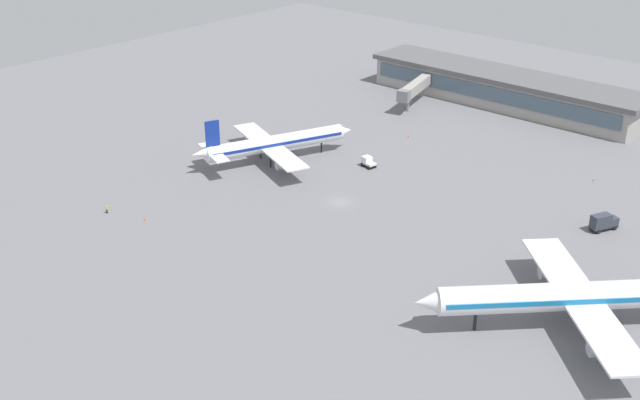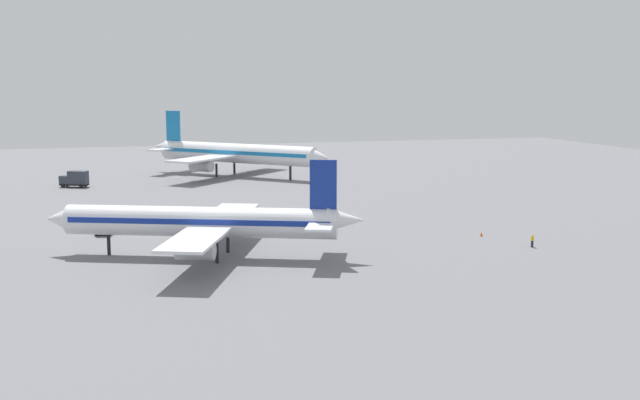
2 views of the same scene
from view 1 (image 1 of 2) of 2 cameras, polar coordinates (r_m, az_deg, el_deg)
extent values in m
plane|color=slate|center=(160.02, 1.48, -0.14)|extent=(288.00, 288.00, 0.00)
cube|color=#9E9993|center=(223.48, 13.12, 7.71)|extent=(75.50, 15.59, 7.53)
cube|color=#4C6070|center=(216.48, 12.10, 7.54)|extent=(72.48, 0.30, 3.87)
cube|color=#59595B|center=(222.27, 13.23, 8.76)|extent=(78.52, 16.22, 1.29)
cylinder|color=white|center=(178.77, -3.21, 4.14)|extent=(15.66, 31.95, 3.63)
cone|color=white|center=(185.94, 1.78, 5.02)|extent=(4.55, 4.65, 3.45)
cone|color=white|center=(172.90, -8.56, 3.34)|extent=(4.38, 5.29, 2.90)
cube|color=navy|center=(178.68, -3.21, 4.22)|extent=(15.24, 30.76, 0.65)
cube|color=white|center=(178.31, -3.69, 3.95)|extent=(31.04, 16.58, 0.33)
cylinder|color=#A5A8AD|center=(186.35, -4.75, 4.45)|extent=(3.45, 4.72, 2.00)
cylinder|color=#A5A8AD|center=(171.30, -2.52, 2.60)|extent=(3.45, 4.72, 2.00)
cube|color=white|center=(173.75, -7.70, 3.44)|extent=(12.73, 7.41, 0.26)
cube|color=navy|center=(172.20, -7.79, 4.78)|extent=(1.54, 3.08, 5.80)
cylinder|color=black|center=(184.42, 0.11, 3.83)|extent=(0.44, 0.44, 2.54)
cylinder|color=black|center=(181.45, -4.32, 3.39)|extent=(0.44, 0.44, 2.54)
cylinder|color=black|center=(176.47, -3.59, 2.77)|extent=(0.44, 0.44, 2.54)
cylinder|color=white|center=(124.37, 17.49, -6.67)|extent=(30.65, 31.28, 4.34)
cone|color=white|center=(118.52, 7.89, -7.32)|extent=(5.98, 5.99, 4.12)
cube|color=#1972B2|center=(124.21, 17.51, -6.55)|extent=(29.61, 30.21, 0.78)
cube|color=white|center=(125.31, 18.31, -6.78)|extent=(31.25, 30.69, 0.39)
cylinder|color=#A5A8AD|center=(118.16, 20.03, -10.05)|extent=(5.29, 5.34, 2.39)
cylinder|color=#A5A8AD|center=(134.37, 16.64, -5.00)|extent=(5.29, 5.34, 2.39)
cylinder|color=black|center=(122.13, 11.15, -8.58)|extent=(0.52, 0.52, 3.04)
cylinder|color=black|center=(124.80, 19.18, -8.84)|extent=(0.52, 0.52, 3.04)
cylinder|color=black|center=(130.11, 18.06, -7.16)|extent=(0.52, 0.52, 3.04)
cube|color=black|center=(176.85, 3.53, 2.56)|extent=(3.52, 2.51, 0.30)
cube|color=white|center=(176.98, 3.39, 2.92)|extent=(2.15, 2.23, 1.60)
cube|color=#3F596B|center=(177.43, 3.23, 3.09)|extent=(0.40, 1.58, 0.90)
cube|color=white|center=(176.06, 3.72, 2.59)|extent=(1.76, 2.15, 0.50)
cylinder|color=black|center=(177.13, 3.06, 2.56)|extent=(0.84, 0.46, 0.80)
cylinder|color=black|center=(178.26, 3.53, 2.70)|extent=(0.84, 0.46, 0.80)
cylinder|color=black|center=(175.55, 3.53, 2.34)|extent=(0.84, 0.46, 0.80)
cylinder|color=black|center=(176.69, 4.00, 2.48)|extent=(0.84, 0.46, 0.80)
cube|color=black|center=(158.01, 19.80, -1.86)|extent=(4.06, 5.88, 0.30)
cube|color=#333842|center=(158.84, 20.36, -1.43)|extent=(2.48, 2.43, 1.60)
cube|color=#3F596B|center=(159.24, 20.59, -1.27)|extent=(1.48, 0.74, 0.90)
cube|color=#333842|center=(156.80, 19.64, -1.45)|extent=(3.31, 4.25, 2.60)
cylinder|color=black|center=(159.94, 20.09, -1.64)|extent=(0.61, 0.85, 0.80)
cylinder|color=black|center=(158.76, 20.54, -1.92)|extent=(0.61, 0.85, 0.80)
cylinder|color=black|center=(157.41, 19.04, -1.91)|extent=(0.61, 0.85, 0.80)
cylinder|color=black|center=(156.21, 19.49, -2.19)|extent=(0.61, 0.85, 0.80)
cylinder|color=#1E2338|center=(160.69, -15.15, -0.79)|extent=(0.44, 0.44, 0.85)
cylinder|color=yellow|center=(160.38, -15.18, -0.56)|extent=(0.53, 0.53, 0.60)
sphere|color=tan|center=(160.21, -15.19, -0.42)|extent=(0.22, 0.22, 0.22)
cylinder|color=yellow|center=(160.17, -15.17, -0.59)|extent=(0.10, 0.10, 0.54)
cylinder|color=yellow|center=(160.60, -15.18, -0.52)|extent=(0.10, 0.10, 0.54)
cube|color=#9E9993|center=(217.92, 6.95, 8.13)|extent=(6.76, 16.65, 2.80)
cylinder|color=slate|center=(213.71, 6.36, 6.89)|extent=(0.90, 0.90, 3.80)
cube|color=slate|center=(209.59, 6.06, 7.49)|extent=(3.63, 3.12, 3.08)
cone|color=#EA590C|center=(179.26, 19.16, 1.38)|extent=(0.44, 0.44, 0.60)
cone|color=#EA590C|center=(195.23, 6.42, 4.60)|extent=(0.44, 0.44, 0.60)
cone|color=#EA590C|center=(155.94, -12.55, -1.37)|extent=(0.44, 0.44, 0.60)
camera|label=2|loc=(251.71, -17.01, 13.27)|focal=43.78mm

